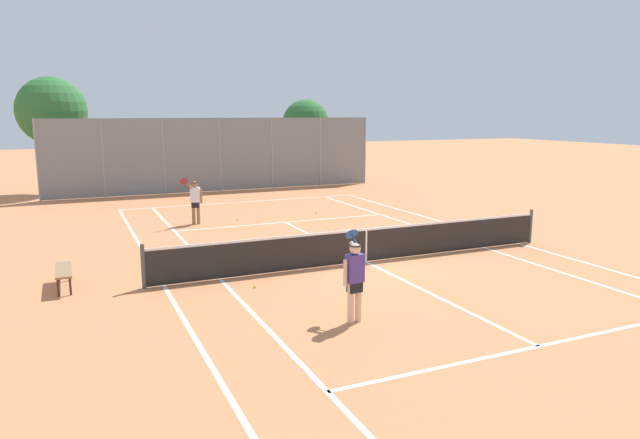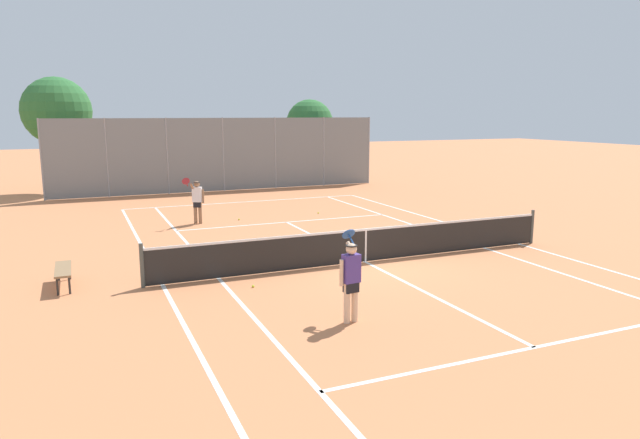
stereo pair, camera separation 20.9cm
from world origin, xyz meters
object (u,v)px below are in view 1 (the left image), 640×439
(loose_tennis_ball_4, at_px, (285,254))
(courtside_bench, at_px, (63,271))
(loose_tennis_ball_2, at_px, (237,219))
(tree_behind_left, at_px, (52,113))
(tennis_net, at_px, (366,244))
(tree_behind_right, at_px, (307,125))
(player_near_side, at_px, (354,277))
(loose_tennis_ball_1, at_px, (255,286))
(loose_tennis_ball_0, at_px, (223,245))
(player_far_left, at_px, (195,199))
(loose_tennis_ball_3, at_px, (316,213))

(loose_tennis_ball_4, height_order, courtside_bench, courtside_bench)
(loose_tennis_ball_2, relative_size, tree_behind_left, 0.01)
(courtside_bench, xyz_separation_m, tree_behind_left, (-0.19, 17.98, 3.68))
(tennis_net, height_order, tree_behind_left, tree_behind_left)
(loose_tennis_ball_2, height_order, tree_behind_right, tree_behind_right)
(player_near_side, distance_m, courtside_bench, 7.10)
(player_near_side, relative_size, loose_tennis_ball_1, 26.88)
(loose_tennis_ball_0, bearing_deg, courtside_bench, -148.41)
(player_far_left, relative_size, courtside_bench, 1.18)
(tennis_net, bearing_deg, courtside_bench, 174.13)
(player_far_left, distance_m, courtside_bench, 8.07)
(tree_behind_left, bearing_deg, tree_behind_right, 1.62)
(loose_tennis_ball_1, xyz_separation_m, loose_tennis_ball_4, (1.77, 2.73, 0.00))
(loose_tennis_ball_4, bearing_deg, loose_tennis_ball_3, 58.72)
(player_near_side, relative_size, tree_behind_right, 0.36)
(tennis_net, bearing_deg, loose_tennis_ball_1, -163.70)
(loose_tennis_ball_4, height_order, tree_behind_right, tree_behind_right)
(player_far_left, relative_size, tree_behind_right, 0.36)
(loose_tennis_ball_1, relative_size, loose_tennis_ball_4, 1.00)
(loose_tennis_ball_1, relative_size, tree_behind_left, 0.01)
(player_far_left, height_order, loose_tennis_ball_4, player_far_left)
(loose_tennis_ball_1, xyz_separation_m, tree_behind_right, (9.85, 20.21, 3.32))
(player_far_left, relative_size, tree_behind_left, 0.30)
(player_far_left, height_order, courtside_bench, player_far_left)
(tennis_net, height_order, player_far_left, player_far_left)
(player_near_side, xyz_separation_m, courtside_bench, (-5.24, 4.76, -0.52))
(tree_behind_left, height_order, tree_behind_right, tree_behind_left)
(player_far_left, distance_m, tree_behind_left, 12.66)
(player_near_side, relative_size, loose_tennis_ball_3, 26.88)
(player_near_side, bearing_deg, loose_tennis_ball_4, 83.46)
(loose_tennis_ball_3, xyz_separation_m, courtside_bench, (-9.50, -6.85, 0.38))
(player_near_side, bearing_deg, courtside_bench, 137.73)
(courtside_bench, bearing_deg, player_near_side, -42.27)
(player_near_side, bearing_deg, tennis_net, 58.55)
(loose_tennis_ball_0, height_order, loose_tennis_ball_2, same)
(loose_tennis_ball_3, height_order, loose_tennis_ball_4, same)
(tennis_net, relative_size, loose_tennis_ball_2, 181.82)
(player_near_side, bearing_deg, loose_tennis_ball_1, 110.91)
(tennis_net, relative_size, loose_tennis_ball_0, 181.82)
(player_far_left, xyz_separation_m, loose_tennis_ball_2, (1.60, 0.08, -0.89))
(tennis_net, relative_size, tree_behind_left, 2.04)
(loose_tennis_ball_2, xyz_separation_m, tree_behind_right, (7.85, 11.64, 3.32))
(loose_tennis_ball_2, height_order, loose_tennis_ball_3, same)
(loose_tennis_ball_2, height_order, courtside_bench, courtside_bench)
(player_near_side, height_order, courtside_bench, player_near_side)
(loose_tennis_ball_2, bearing_deg, loose_tennis_ball_3, 1.88)
(loose_tennis_ball_0, distance_m, loose_tennis_ball_1, 4.63)
(player_far_left, bearing_deg, loose_tennis_ball_4, -76.67)
(loose_tennis_ball_1, xyz_separation_m, loose_tennis_ball_3, (5.39, 8.68, 0.00))
(loose_tennis_ball_4, relative_size, tree_behind_left, 0.01)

